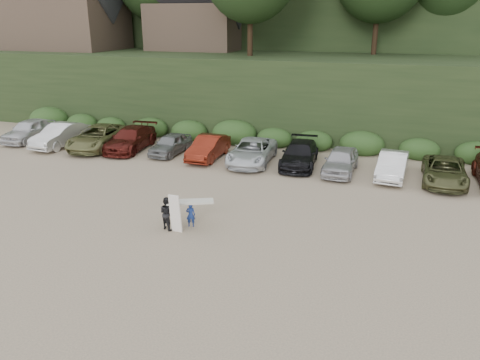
% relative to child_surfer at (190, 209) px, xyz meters
% --- Properties ---
extents(ground, '(120.00, 120.00, 0.00)m').
position_rel_child_surfer_xyz_m(ground, '(2.31, 0.17, -0.84)').
color(ground, tan).
rests_on(ground, ground).
extents(parked_cars, '(34.21, 6.12, 1.64)m').
position_rel_child_surfer_xyz_m(parked_cars, '(-1.94, 10.18, -0.07)').
color(parked_cars, silver).
rests_on(parked_cars, ground).
extents(child_surfer, '(2.12, 1.36, 1.24)m').
position_rel_child_surfer_xyz_m(child_surfer, '(0.00, 0.00, 0.00)').
color(child_surfer, navy).
rests_on(child_surfer, ground).
extents(adult_surfer, '(1.22, 0.81, 1.77)m').
position_rel_child_surfer_xyz_m(adult_surfer, '(-0.84, -0.56, -0.08)').
color(adult_surfer, black).
rests_on(adult_surfer, ground).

